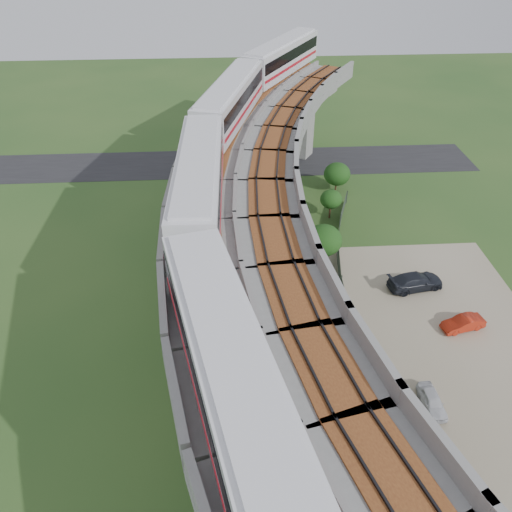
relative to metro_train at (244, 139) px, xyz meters
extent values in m
plane|color=#2A4E1F|center=(-0.88, -7.96, -12.31)|extent=(160.00, 160.00, 0.00)
cube|color=gray|center=(13.12, -9.96, -12.29)|extent=(18.00, 26.00, 0.04)
cube|color=#232326|center=(-0.88, 22.04, -12.29)|extent=(60.00, 8.00, 0.03)
cube|color=#99968E|center=(8.24, 23.83, -8.11)|extent=(2.86, 2.93, 8.40)
cube|color=#99968E|center=(8.24, 23.83, -3.31)|extent=(7.21, 5.74, 1.20)
cube|color=#99968E|center=(0.03, 2.46, -8.11)|extent=(2.35, 2.51, 8.40)
cube|color=#99968E|center=(0.03, 2.46, -3.31)|extent=(7.31, 3.58, 1.20)
cube|color=#99968E|center=(0.03, -18.38, -8.11)|extent=(2.35, 2.51, 8.40)
cube|color=#99968E|center=(0.03, -18.38, -3.31)|extent=(7.31, 3.58, 1.20)
cube|color=gray|center=(5.31, 18.58, -2.31)|extent=(16.42, 20.91, 0.80)
cube|color=gray|center=(1.45, 20.48, -1.41)|extent=(8.66, 17.08, 1.00)
cube|color=gray|center=(9.16, 16.67, -1.41)|extent=(8.66, 17.08, 1.00)
cube|color=brown|center=(3.33, 19.55, -1.85)|extent=(10.68, 18.08, 0.12)
cube|color=black|center=(3.33, 19.55, -1.73)|extent=(9.69, 17.59, 0.12)
cube|color=brown|center=(7.28, 17.60, -1.85)|extent=(10.68, 18.08, 0.12)
cube|color=black|center=(7.28, 17.60, -1.73)|extent=(9.69, 17.59, 0.12)
cube|color=gray|center=(-0.18, 1.17, -2.31)|extent=(11.77, 20.03, 0.80)
cube|color=gray|center=(-4.43, 1.82, -1.41)|extent=(3.22, 18.71, 1.00)
cube|color=gray|center=(4.07, 0.51, -1.41)|extent=(3.22, 18.71, 1.00)
cube|color=brown|center=(-2.36, 1.50, -1.85)|extent=(5.44, 19.05, 0.12)
cube|color=black|center=(-2.36, 1.50, -1.73)|extent=(4.35, 18.88, 0.12)
cube|color=brown|center=(1.99, 0.83, -1.85)|extent=(5.44, 19.05, 0.12)
cube|color=black|center=(1.99, 0.83, -1.73)|extent=(4.35, 18.88, 0.12)
cube|color=gray|center=(-0.18, -17.09, -2.31)|extent=(11.77, 20.03, 0.80)
cube|color=gray|center=(-4.43, -17.74, -1.41)|extent=(3.22, 18.71, 1.00)
cube|color=gray|center=(4.07, -16.44, -1.41)|extent=(3.22, 18.71, 1.00)
cube|color=brown|center=(-2.36, -17.42, -1.85)|extent=(5.44, 19.05, 0.12)
cube|color=black|center=(-2.36, -17.42, -1.73)|extent=(4.35, 18.88, 0.12)
cube|color=brown|center=(1.99, -16.76, -1.85)|extent=(5.44, 19.05, 0.12)
cube|color=black|center=(1.99, -16.76, -1.73)|extent=(4.35, 18.88, 0.12)
cube|color=silver|center=(-1.46, -22.09, -0.07)|extent=(6.04, 15.22, 3.20)
cube|color=silver|center=(-1.46, -22.09, 1.63)|extent=(5.34, 14.37, 0.22)
cube|color=black|center=(-1.46, -22.09, 0.38)|extent=(5.96, 14.65, 1.15)
cube|color=red|center=(-1.46, -22.09, -0.82)|extent=(5.96, 14.65, 0.30)
cube|color=black|center=(-1.46, -22.09, -1.53)|extent=(4.75, 12.85, 0.28)
cube|color=silver|center=(-3.07, -6.62, -0.07)|extent=(3.02, 15.05, 3.20)
cube|color=silver|center=(-3.07, -6.62, 1.63)|extent=(2.47, 14.29, 0.22)
cube|color=black|center=(-3.07, -6.62, 0.38)|extent=(3.07, 14.46, 1.15)
cube|color=red|center=(-3.07, -6.62, -0.82)|extent=(3.07, 14.46, 0.30)
cube|color=black|center=(-3.07, -6.62, -1.53)|extent=(2.18, 12.79, 0.28)
cube|color=silver|center=(-0.79, 8.78, -0.07)|extent=(6.64, 15.17, 3.20)
cube|color=silver|center=(-0.79, 8.78, 1.63)|extent=(5.92, 14.31, 0.22)
cube|color=black|center=(-0.79, 8.78, 0.38)|extent=(6.53, 14.61, 1.15)
cube|color=red|center=(-0.79, 8.78, -0.82)|extent=(6.53, 14.61, 0.30)
cube|color=black|center=(-0.79, 8.78, -1.53)|extent=(5.26, 12.79, 0.28)
cube|color=silver|center=(5.24, 23.12, -0.07)|extent=(9.83, 14.34, 3.20)
cube|color=silver|center=(5.24, 23.12, 1.63)|extent=(8.99, 13.42, 0.22)
cube|color=black|center=(5.24, 23.12, 0.38)|extent=(9.59, 13.85, 1.15)
cube|color=red|center=(5.24, 23.12, -0.82)|extent=(9.59, 13.85, 0.30)
cube|color=black|center=(5.24, 23.12, -1.53)|extent=(8.02, 11.99, 0.28)
cylinder|color=#2D382D|center=(11.37, 11.33, -11.56)|extent=(0.08, 0.08, 1.50)
cube|color=#2D382D|center=(10.50, 9.02, -11.56)|extent=(1.69, 4.77, 1.40)
cylinder|color=#2D382D|center=(9.74, 6.66, -11.56)|extent=(0.08, 0.08, 1.50)
cube|color=#2D382D|center=(9.09, 4.28, -11.56)|extent=(1.23, 4.91, 1.40)
cylinder|color=#2D382D|center=(8.57, 1.86, -11.56)|extent=(0.08, 0.08, 1.50)
cube|color=#2D382D|center=(8.15, -0.57, -11.56)|extent=(0.75, 4.99, 1.40)
cylinder|color=#2D382D|center=(7.86, -3.03, -11.56)|extent=(0.08, 0.08, 1.50)
cube|color=#2D382D|center=(7.68, -5.49, -11.56)|extent=(0.27, 5.04, 1.40)
cylinder|color=#2D382D|center=(7.62, -7.96, -11.56)|extent=(0.08, 0.08, 1.50)
cube|color=#2D382D|center=(7.68, -10.43, -11.56)|extent=(0.27, 5.04, 1.40)
cylinder|color=#2D382D|center=(7.86, -12.90, -11.56)|extent=(0.08, 0.08, 1.50)
cube|color=#2D382D|center=(8.15, -15.35, -11.56)|extent=(0.75, 4.99, 1.40)
cylinder|color=#2D382D|center=(8.57, -17.79, -11.56)|extent=(0.08, 0.08, 1.50)
cube|color=#2D382D|center=(9.09, -20.20, -11.56)|extent=(1.23, 4.91, 1.40)
cylinder|color=#382314|center=(10.73, 14.17, -11.71)|extent=(0.18, 0.18, 1.20)
ellipsoid|color=#1A3D13|center=(10.73, 14.17, -10.23)|extent=(2.91, 2.91, 2.48)
cylinder|color=#382314|center=(9.00, 8.46, -11.55)|extent=(0.18, 0.18, 1.52)
ellipsoid|color=#1A3D13|center=(9.00, 8.46, -10.13)|extent=(2.21, 2.21, 1.88)
cylinder|color=#382314|center=(6.83, 0.41, -11.42)|extent=(0.18, 0.18, 1.78)
ellipsoid|color=#1A3D13|center=(6.83, 0.41, -9.58)|extent=(3.16, 3.16, 2.69)
cylinder|color=#382314|center=(5.24, -4.24, -11.64)|extent=(0.18, 0.18, 1.34)
ellipsoid|color=#1A3D13|center=(5.24, -4.24, -10.16)|extent=(2.70, 2.70, 2.30)
cylinder|color=#382314|center=(6.07, -12.38, -11.66)|extent=(0.18, 0.18, 1.29)
ellipsoid|color=#1A3D13|center=(6.07, -12.38, -10.32)|extent=(2.30, 2.30, 1.95)
cylinder|color=#382314|center=(7.37, -19.91, -11.69)|extent=(0.18, 0.18, 1.23)
ellipsoid|color=#1A3D13|center=(7.37, -19.91, -10.19)|extent=(2.94, 2.94, 2.50)
imported|color=silver|center=(11.34, -15.15, -11.76)|extent=(1.34, 3.05, 1.02)
imported|color=#AE2310|center=(16.17, -8.27, -11.72)|extent=(3.50, 1.87, 1.09)
imported|color=black|center=(14.11, -3.23, -11.58)|extent=(5.02, 2.79, 1.38)
camera|label=1|loc=(-1.23, -34.89, 14.58)|focal=35.00mm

